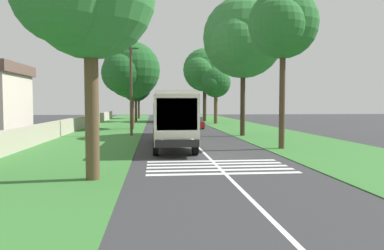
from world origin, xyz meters
TOP-DOWN VIEW (x-y plane):
  - ground at (0.00, 0.00)m, footprint 160.00×160.00m
  - grass_verge_left at (15.00, 8.20)m, footprint 120.00×8.00m
  - grass_verge_right at (15.00, -8.20)m, footprint 120.00×8.00m
  - centre_line at (15.00, 0.00)m, footprint 110.00×0.16m
  - coach_bus at (3.74, 1.80)m, footprint 11.16×2.62m
  - zebra_crossing at (-4.37, 0.00)m, footprint 4.05×6.80m
  - trailing_car_0 at (23.34, -1.94)m, footprint 4.30×1.78m
  - trailing_car_1 at (31.82, -1.93)m, footprint 4.30×1.78m
  - trailing_car_2 at (37.25, -1.96)m, footprint 4.30×1.78m
  - trailing_minibus_0 at (49.03, -1.94)m, footprint 6.00×2.14m
  - roadside_tree_left_0 at (40.26, 6.16)m, footprint 5.63×4.81m
  - roadside_tree_left_2 at (53.05, 6.14)m, footprint 5.86×4.94m
  - roadside_tree_left_3 at (22.52, 5.83)m, footprint 7.79×6.61m
  - roadside_tree_right_0 at (12.56, -5.00)m, footprint 8.88×7.40m
  - roadside_tree_right_1 at (2.12, -5.23)m, footprint 5.62×4.64m
  - roadside_tree_right_2 at (33.50, -5.99)m, footprint 5.20×4.40m
  - roadside_tree_right_3 at (40.92, -5.19)m, footprint 9.13×7.24m
  - utility_pole at (13.31, 5.14)m, footprint 0.24×1.40m
  - roadside_wall at (20.00, 11.60)m, footprint 70.00×0.40m

SIDE VIEW (x-z plane):
  - ground at x=0.00m, z-range 0.00..0.00m
  - zebra_crossing at x=-4.37m, z-range 0.00..0.01m
  - centre_line at x=15.00m, z-range 0.00..0.01m
  - grass_verge_left at x=15.00m, z-range 0.00..0.04m
  - grass_verge_right at x=15.00m, z-range 0.00..0.04m
  - trailing_car_0 at x=23.34m, z-range -0.05..1.38m
  - trailing_car_1 at x=31.82m, z-range -0.05..1.38m
  - trailing_car_2 at x=37.25m, z-range -0.05..1.38m
  - roadside_wall at x=20.00m, z-range 0.04..1.48m
  - trailing_minibus_0 at x=49.03m, z-range 0.28..2.81m
  - coach_bus at x=3.74m, z-range 0.28..4.01m
  - utility_pole at x=13.31m, z-range 0.18..8.82m
  - roadside_tree_left_0 at x=40.26m, z-range 1.54..9.63m
  - roadside_tree_right_2 at x=33.50m, z-range 1.82..10.08m
  - roadside_tree_left_2 at x=53.05m, z-range 1.74..10.36m
  - roadside_tree_left_3 at x=22.52m, z-range 1.65..11.84m
  - roadside_tree_right_1 at x=2.12m, z-range 2.84..13.33m
  - roadside_tree_right_3 at x=40.92m, z-range 2.27..14.43m
  - roadside_tree_right_0 at x=12.56m, z-range 2.48..15.18m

